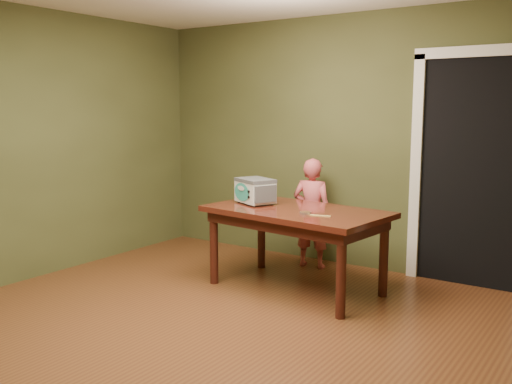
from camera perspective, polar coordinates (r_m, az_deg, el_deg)
floor at (r=4.25m, az=-7.02°, el=-14.55°), size 5.00×5.00×0.00m
room_shell at (r=3.91m, az=-7.48°, el=9.11°), size 4.52×5.02×2.61m
doorway at (r=5.88m, az=21.31°, el=2.03°), size 1.10×0.66×2.25m
dining_table at (r=5.16m, az=4.04°, el=-2.80°), size 1.69×1.07×0.75m
toy_oven at (r=5.40m, az=-0.10°, el=0.20°), size 0.45×0.39×0.24m
baking_pan at (r=4.90m, az=4.97°, el=-2.09°), size 0.10×0.10×0.02m
spatula at (r=4.83m, az=6.44°, el=-2.37°), size 0.18×0.06×0.01m
child at (r=5.94m, az=5.62°, el=-2.11°), size 0.45×0.33×1.14m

